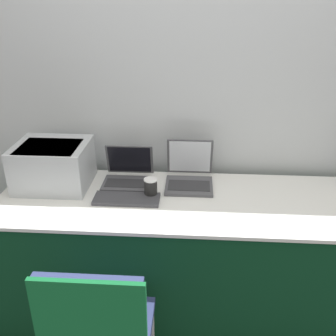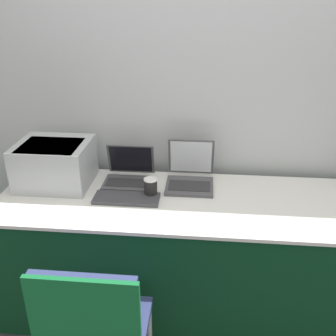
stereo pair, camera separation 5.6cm
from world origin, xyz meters
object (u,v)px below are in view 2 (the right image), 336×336
at_px(laptop_right, 190,175).
at_px(laptop_left, 129,174).
at_px(external_keyboard, 127,198).
at_px(coffee_cup, 151,188).
at_px(chair, 93,327).
at_px(printer, 55,162).

bearing_deg(laptop_right, laptop_left, -179.04).
height_order(external_keyboard, coffee_cup, coffee_cup).
bearing_deg(coffee_cup, laptop_left, 132.05).
distance_m(laptop_right, chair, 1.07).
relative_size(laptop_right, external_keyboard, 0.82).
relative_size(laptop_left, coffee_cup, 2.61).
height_order(laptop_right, chair, laptop_right).
xyz_separation_m(laptop_left, laptop_right, (0.38, 0.01, 0.01)).
distance_m(printer, coffee_cup, 0.62).
bearing_deg(laptop_left, external_keyboard, -83.17).
xyz_separation_m(laptop_right, coffee_cup, (-0.22, -0.19, 0.00)).
xyz_separation_m(printer, laptop_left, (0.44, 0.07, -0.10)).
relative_size(laptop_left, laptop_right, 0.96).
bearing_deg(printer, chair, -62.89).
height_order(laptop_left, external_keyboard, laptop_left).
xyz_separation_m(printer, coffee_cup, (0.60, -0.11, -0.09)).
xyz_separation_m(laptop_left, external_keyboard, (0.03, -0.24, -0.04)).
relative_size(external_keyboard, chair, 0.42).
relative_size(printer, laptop_left, 1.45).
distance_m(external_keyboard, chair, 0.75).
bearing_deg(laptop_left, chair, -89.47).
relative_size(external_keyboard, coffee_cup, 3.30).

